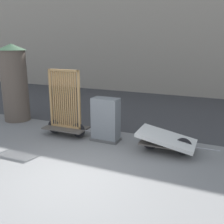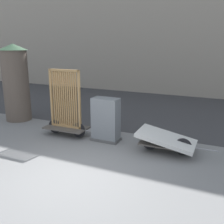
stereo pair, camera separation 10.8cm
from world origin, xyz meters
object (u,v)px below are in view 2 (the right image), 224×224
at_px(bike_cart_with_mattress, 166,140).
at_px(utility_cabinet, 106,121).
at_px(bike_cart_with_bedframe, 66,113).
at_px(advertising_column, 16,82).

xyz_separation_m(bike_cart_with_mattress, utility_cabinet, (-1.95, 0.10, 0.28)).
relative_size(bike_cart_with_bedframe, advertising_column, 0.74).
relative_size(bike_cart_with_bedframe, utility_cabinet, 1.60).
bearing_deg(bike_cart_with_bedframe, advertising_column, 164.23).
xyz_separation_m(bike_cart_with_mattress, advertising_column, (-6.17, 0.72, 1.15)).
bearing_deg(utility_cabinet, bike_cart_with_bedframe, -175.77).
distance_m(bike_cart_with_bedframe, utility_cabinet, 1.43).
relative_size(bike_cart_with_mattress, advertising_column, 0.75).
height_order(bike_cart_with_mattress, utility_cabinet, utility_cabinet).
height_order(bike_cart_with_bedframe, bike_cart_with_mattress, bike_cart_with_bedframe).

